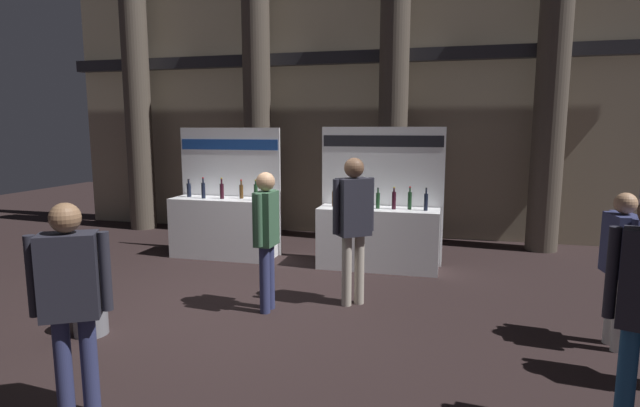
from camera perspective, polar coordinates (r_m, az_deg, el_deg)
name	(u,v)px	position (r m, az deg, el deg)	size (l,w,h in m)	color
ground_plane	(245,306)	(6.40, -8.66, -11.58)	(24.00, 24.00, 0.00)	black
hall_colonnade	(329,79)	(10.39, 0.99, 14.10)	(11.64, 1.07, 6.52)	gray
exhibitor_booth_0	(224,222)	(8.72, -10.93, -2.15)	(1.85, 0.66, 2.21)	white
exhibitor_booth_1	(378,232)	(7.92, 6.71, -3.28)	(1.97, 0.66, 2.23)	white
trash_bin	(90,307)	(5.97, -24.90, -10.69)	(0.35, 0.35, 0.61)	slate
visitor_3	(266,231)	(5.96, -6.18, -3.13)	(0.22, 0.51, 1.69)	navy
visitor_4	(71,292)	(4.17, -26.69, -9.03)	(0.51, 0.41, 1.67)	navy
visitor_6	(621,257)	(5.76, 31.24, -5.24)	(0.29, 0.57, 1.58)	silver
visitor_7	(354,217)	(6.12, 3.87, -1.51)	(0.47, 0.44, 1.85)	#ADA393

